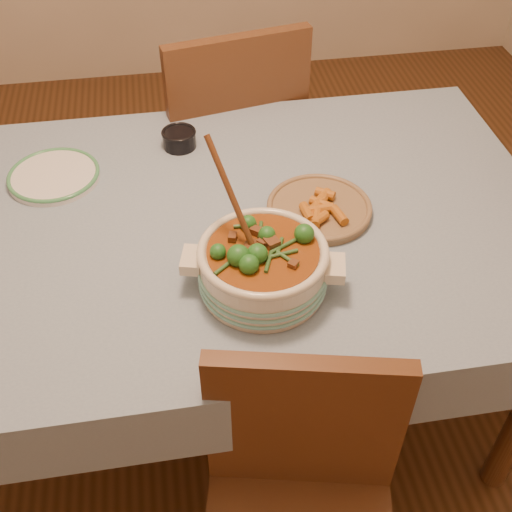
{
  "coord_description": "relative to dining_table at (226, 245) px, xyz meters",
  "views": [
    {
      "loc": [
        -0.12,
        -1.23,
        1.81
      ],
      "look_at": [
        0.04,
        -0.25,
        0.85
      ],
      "focal_mm": 45.0,
      "sensor_mm": 36.0,
      "label": 1
    }
  ],
  "objects": [
    {
      "name": "floor",
      "position": [
        0.0,
        0.0,
        -0.66
      ],
      "size": [
        4.5,
        4.5,
        0.0
      ],
      "primitive_type": "plane",
      "color": "#432813",
      "rests_on": "ground"
    },
    {
      "name": "dining_table",
      "position": [
        0.0,
        0.0,
        0.0
      ],
      "size": [
        1.68,
        1.08,
        0.76
      ],
      "color": "brown",
      "rests_on": "floor"
    },
    {
      "name": "stew_casserole",
      "position": [
        0.05,
        -0.25,
        0.16
      ],
      "size": [
        0.37,
        0.34,
        0.34
      ],
      "rotation": [
        0.0,
        0.0,
        -0.24
      ],
      "color": "beige",
      "rests_on": "dining_table"
    },
    {
      "name": "white_plate",
      "position": [
        -0.44,
        0.24,
        0.1
      ],
      "size": [
        0.3,
        0.3,
        0.02
      ],
      "rotation": [
        0.0,
        0.0,
        -0.24
      ],
      "color": "silver",
      "rests_on": "dining_table"
    },
    {
      "name": "condiment_bowl",
      "position": [
        -0.09,
        0.34,
        0.12
      ],
      "size": [
        0.12,
        0.12,
        0.05
      ],
      "rotation": [
        0.0,
        0.0,
        0.25
      ],
      "color": "black",
      "rests_on": "dining_table"
    },
    {
      "name": "fried_plate",
      "position": [
        0.24,
        -0.01,
        0.11
      ],
      "size": [
        0.28,
        0.28,
        0.05
      ],
      "rotation": [
        0.0,
        0.0,
        -0.08
      ],
      "color": "#806347",
      "rests_on": "dining_table"
    },
    {
      "name": "chair_far",
      "position": [
        0.09,
        0.65,
        -0.11
      ],
      "size": [
        0.54,
        0.54,
        0.98
      ],
      "rotation": [
        0.0,
        0.0,
        3.33
      ],
      "color": "#58361B",
      "rests_on": "floor"
    },
    {
      "name": "chair_near",
      "position": [
        0.07,
        -0.65,
        -0.17
      ],
      "size": [
        0.48,
        0.48,
        0.86
      ],
      "rotation": [
        0.0,
        0.0,
        -0.22
      ],
      "color": "#58361B",
      "rests_on": "floor"
    }
  ]
}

